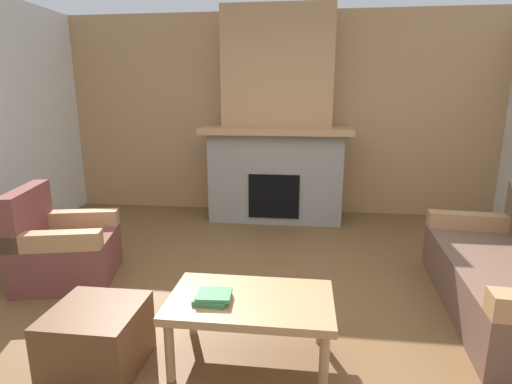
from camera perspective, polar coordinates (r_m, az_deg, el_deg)
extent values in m
plane|color=brown|center=(3.15, -0.90, -17.51)|extent=(9.00, 9.00, 0.00)
cube|color=tan|center=(5.69, 3.26, 10.79)|extent=(6.00, 0.12, 2.70)
cube|color=gray|center=(5.38, 2.86, 2.31)|extent=(1.70, 0.70, 1.15)
cube|color=black|center=(5.10, 2.56, -0.56)|extent=(0.64, 0.08, 0.56)
cube|color=tan|center=(5.24, 2.90, 8.80)|extent=(1.90, 0.82, 0.08)
cube|color=tan|center=(5.39, 3.12, 17.18)|extent=(1.40, 0.50, 1.47)
cube|color=brown|center=(3.66, 31.92, -11.55)|extent=(0.98, 1.86, 0.40)
cube|color=tan|center=(4.30, 28.71, -3.69)|extent=(0.85, 0.22, 0.15)
cube|color=brown|center=(4.04, -24.95, -8.46)|extent=(0.92, 0.92, 0.40)
cube|color=brown|center=(4.02, -29.74, -2.70)|extent=(0.31, 0.77, 0.45)
cube|color=tan|center=(3.67, -26.86, -6.25)|extent=(0.77, 0.31, 0.15)
cube|color=tan|center=(4.23, -24.03, -3.45)|extent=(0.77, 0.31, 0.15)
cube|color=tan|center=(2.54, -0.77, -15.26)|extent=(1.00, 0.60, 0.05)
cylinder|color=tan|center=(2.54, -12.14, -21.21)|extent=(0.06, 0.06, 0.38)
cylinder|color=tan|center=(2.44, 9.60, -22.83)|extent=(0.06, 0.06, 0.38)
cylinder|color=tan|center=(2.93, -9.00, -16.00)|extent=(0.06, 0.06, 0.38)
cylinder|color=tan|center=(2.84, 9.19, -17.07)|extent=(0.06, 0.06, 0.38)
cube|color=brown|center=(2.75, -21.55, -18.76)|extent=(0.52, 0.52, 0.40)
cube|color=#3D7F4C|center=(2.50, -6.19, -14.69)|extent=(0.21, 0.21, 0.03)
cube|color=#3D7F4C|center=(2.48, -5.95, -14.28)|extent=(0.21, 0.18, 0.02)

